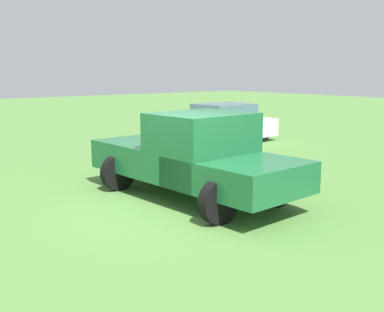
{
  "coord_description": "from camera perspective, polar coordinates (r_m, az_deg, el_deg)",
  "views": [
    {
      "loc": [
        -5.13,
        -7.11,
        2.65
      ],
      "look_at": [
        0.97,
        0.37,
        0.9
      ],
      "focal_mm": 43.89,
      "sensor_mm": 36.0,
      "label": 1
    }
  ],
  "objects": [
    {
      "name": "pickup_truck",
      "position": [
        9.71,
        0.51,
        0.18
      ],
      "size": [
        2.55,
        5.09,
        1.82
      ],
      "rotation": [
        0.0,
        0.0,
        1.62
      ],
      "color": "black",
      "rests_on": "ground_plane"
    },
    {
      "name": "sedan_far",
      "position": [
        17.51,
        3.49,
        3.74
      ],
      "size": [
        4.51,
        1.85,
        1.46
      ],
      "rotation": [
        0.0,
        0.0,
        3.14
      ],
      "color": "black",
      "rests_on": "ground_plane"
    },
    {
      "name": "ground_plane",
      "position": [
        9.16,
        -3.27,
        -6.57
      ],
      "size": [
        80.0,
        80.0,
        0.0
      ],
      "primitive_type": "plane",
      "color": "#54843D"
    }
  ]
}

